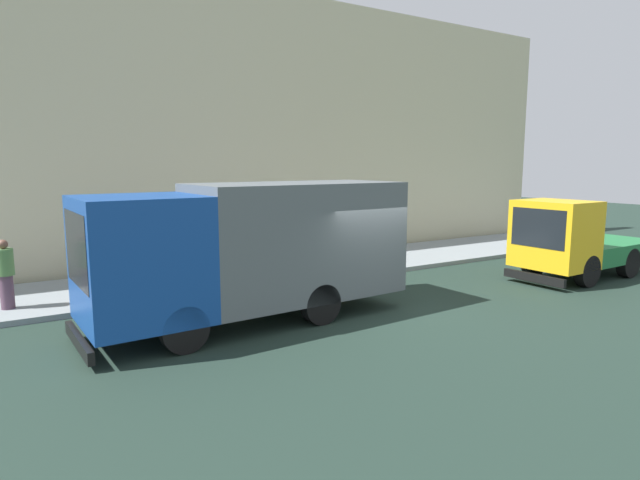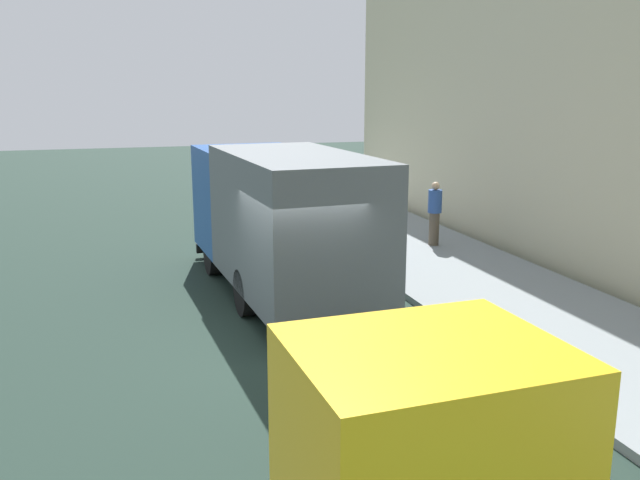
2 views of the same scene
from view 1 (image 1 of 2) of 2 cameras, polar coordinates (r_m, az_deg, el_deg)
ground at (r=12.80m, az=5.19°, el=-7.65°), size 80.00×80.00×0.00m
sidewalk at (r=16.93m, az=-4.95°, el=-3.44°), size 3.97×30.00×0.14m
building_facade at (r=18.87m, az=-8.59°, el=12.01°), size 0.50×30.00×9.51m
large_utility_truck at (r=11.60m, az=-7.32°, el=-0.68°), size 2.69×7.37×3.09m
small_flatbed_truck at (r=17.77m, az=26.03°, el=-0.24°), size 2.19×5.47×2.45m
pedestrian_walking at (r=15.72m, az=-23.38°, el=-1.40°), size 0.39×0.39×1.72m
pedestrian_standing at (r=14.20m, az=-31.20°, el=-3.11°), size 0.55×0.55×1.65m
traffic_cone_orange at (r=14.05m, az=-23.69°, el=-5.01°), size 0.43×0.43×0.61m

